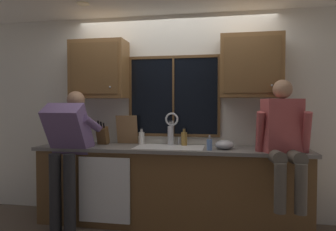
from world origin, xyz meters
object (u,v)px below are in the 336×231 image
Objects in this scene: bottle_tall_clear at (170,135)px; cutting_board at (127,130)px; bottle_green_glass at (184,138)px; mixing_bowl at (224,145)px; bottle_amber_small at (142,138)px; soap_dispenser at (209,144)px; knife_block at (103,136)px; person_standing at (68,144)px; person_sitting_on_counter at (284,136)px.

cutting_board is at bearing 175.43° from bottle_tall_clear.
mixing_bowl is at bearing -24.50° from bottle_green_glass.
mixing_bowl is at bearing -12.46° from bottle_amber_small.
soap_dispenser is 0.92m from bottle_amber_small.
bottle_amber_small is at bearing -12.55° from cutting_board.
knife_block is at bearing -171.43° from bottle_amber_small.
person_standing is 4.92× the size of knife_block.
person_standing is at bearing -159.02° from bottle_green_glass.
cutting_board is at bearing 22.93° from knife_block.
cutting_board is 0.58m from bottle_tall_clear.
mixing_bowl is 1.05m from bottle_amber_small.
bottle_green_glass is at bearing 155.50° from mixing_bowl.
person_sitting_on_counter reaches higher than bottle_tall_clear.
cutting_board is (-1.82, 0.48, -0.00)m from person_sitting_on_counter.
person_standing is at bearing -155.88° from bottle_tall_clear.
bottle_tall_clear reaches higher than bottle_green_glass.
bottle_green_glass is 1.05× the size of bottle_amber_small.
person_standing is 0.49m from knife_block.
cutting_board reaches higher than knife_block.
bottle_green_glass is 0.54m from bottle_amber_small.
person_standing is 2.35m from person_sitting_on_counter.
bottle_tall_clear is 1.47× the size of bottle_amber_small.
bottle_green_glass is (-1.08, 0.43, -0.10)m from person_sitting_on_counter.
bottle_tall_clear is at bearing -0.05° from bottle_amber_small.
soap_dispenser is at bearing -11.15° from knife_block.
person_standing reaches higher than soap_dispenser.
bottle_tall_clear is (-0.49, 0.34, 0.06)m from soap_dispenser.
cutting_board reaches higher than bottle_amber_small.
knife_block is 0.85m from bottle_tall_clear.
bottle_amber_small is (0.73, 0.49, 0.04)m from person_standing.
bottle_tall_clear is (0.57, -0.05, -0.05)m from cutting_board.
person_sitting_on_counter reaches higher than mixing_bowl.
bottle_amber_small is at bearing 158.57° from soap_dispenser.
person_sitting_on_counter is 7.48× the size of soap_dispenser.
bottle_amber_small is (-0.86, 0.34, 0.02)m from soap_dispenser.
knife_block is at bearing -175.13° from bottle_tall_clear.
bottle_amber_small is (0.20, -0.05, -0.10)m from cutting_board.
soap_dispenser is 0.82× the size of bottle_amber_small.
soap_dispenser is at bearing -19.80° from cutting_board.
person_sitting_on_counter is 0.77m from soap_dispenser.
soap_dispenser is 0.46m from bottle_green_glass.
person_standing is at bearing -146.04° from bottle_amber_small.
bottle_green_glass is (-0.48, 0.22, 0.04)m from mixing_bowl.
soap_dispenser is at bearing 172.46° from person_sitting_on_counter.
person_standing reaches higher than cutting_board.
mixing_bowl is 0.70m from bottle_tall_clear.
mixing_bowl is 0.20m from soap_dispenser.
person_standing is 1.60m from soap_dispenser.
person_standing is 1.25× the size of person_sitting_on_counter.
bottle_green_glass is 0.71× the size of bottle_tall_clear.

